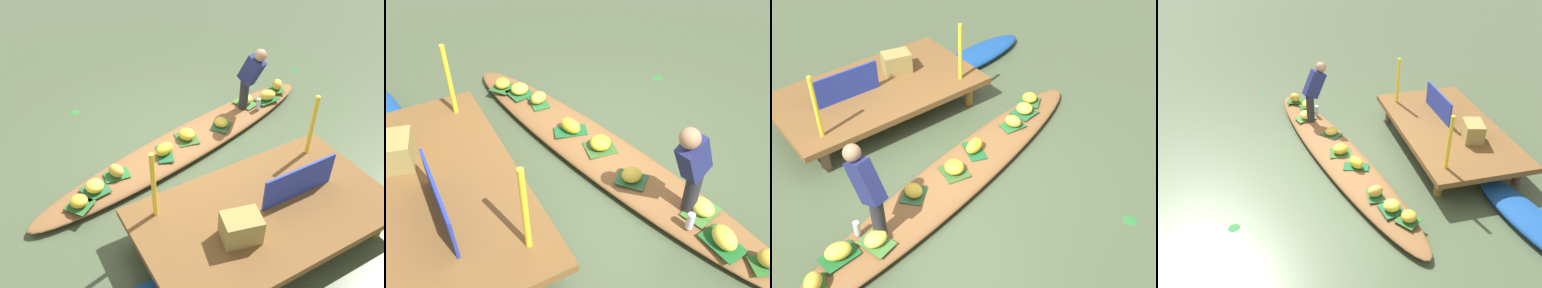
{
  "view_description": "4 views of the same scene",
  "coord_description": "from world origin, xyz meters",
  "views": [
    {
      "loc": [
        2.54,
        4.66,
        4.25
      ],
      "look_at": [
        0.09,
        0.32,
        0.32
      ],
      "focal_mm": 38.65,
      "sensor_mm": 36.0,
      "label": 1
    },
    {
      "loc": [
        -3.45,
        2.2,
        3.6
      ],
      "look_at": [
        0.11,
        0.28,
        0.28
      ],
      "focal_mm": 39.24,
      "sensor_mm": 36.0,
      "label": 2
    },
    {
      "loc": [
        -2.82,
        -3.8,
        4.58
      ],
      "look_at": [
        0.27,
        0.13,
        0.46
      ],
      "focal_mm": 44.99,
      "sensor_mm": 36.0,
      "label": 3
    },
    {
      "loc": [
        6.22,
        -1.33,
        4.41
      ],
      "look_at": [
        -0.03,
        0.2,
        0.32
      ],
      "focal_mm": 39.5,
      "sensor_mm": 36.0,
      "label": 4
    }
  ],
  "objects": [
    {
      "name": "canal_water",
      "position": [
        0.0,
        0.0,
        0.0
      ],
      "size": [
        40.0,
        40.0,
        0.0
      ],
      "primitive_type": "plane",
      "color": "#445438",
      "rests_on": "ground"
    },
    {
      "name": "dock_platform",
      "position": [
        0.04,
        2.07,
        0.41
      ],
      "size": [
        3.2,
        1.8,
        0.47
      ],
      "color": "brown",
      "rests_on": "ground"
    },
    {
      "name": "vendor_boat",
      "position": [
        0.0,
        0.0,
        0.09
      ],
      "size": [
        5.56,
        2.06,
        0.18
      ],
      "primitive_type": "ellipsoid",
      "rotation": [
        0.0,
        0.0,
        0.23
      ],
      "color": "brown",
      "rests_on": "ground"
    },
    {
      "name": "leaf_mat_0",
      "position": [
        -2.24,
        -0.51,
        0.19
      ],
      "size": [
        0.34,
        0.39,
        0.01
      ],
      "primitive_type": "cube",
      "rotation": [
        0.0,
        0.0,
        1.22
      ],
      "color": "#276324",
      "rests_on": "vendor_boat"
    },
    {
      "name": "banana_bunch_0",
      "position": [
        -2.24,
        -0.51,
        0.29
      ],
      "size": [
        0.3,
        0.29,
        0.2
      ],
      "primitive_type": "ellipsoid",
      "rotation": [
        0.0,
        0.0,
        0.75
      ],
      "color": "gold",
      "rests_on": "vendor_boat"
    },
    {
      "name": "leaf_mat_1",
      "position": [
        1.32,
        0.28,
        0.19
      ],
      "size": [
        0.38,
        0.28,
        0.01
      ],
      "primitive_type": "cube",
      "rotation": [
        0.0,
        0.0,
        3.04
      ],
      "color": "#256A31",
      "rests_on": "vendor_boat"
    },
    {
      "name": "banana_bunch_1",
      "position": [
        1.32,
        0.28,
        0.27
      ],
      "size": [
        0.26,
        0.3,
        0.17
      ],
      "primitive_type": "ellipsoid",
      "rotation": [
        0.0,
        0.0,
        5.04
      ],
      "color": "gold",
      "rests_on": "vendor_boat"
    },
    {
      "name": "leaf_mat_2",
      "position": [
        -1.85,
        -0.3,
        0.19
      ],
      "size": [
        0.45,
        0.31,
        0.01
      ],
      "primitive_type": "cube",
      "rotation": [
        0.0,
        0.0,
        0.09
      ],
      "color": "#1A5E27",
      "rests_on": "vendor_boat"
    },
    {
      "name": "banana_bunch_2",
      "position": [
        -1.85,
        -0.3,
        0.28
      ],
      "size": [
        0.34,
        0.26,
        0.19
      ],
      "primitive_type": "ellipsoid",
      "rotation": [
        0.0,
        0.0,
        2.97
      ],
      "color": "yellow",
      "rests_on": "vendor_boat"
    },
    {
      "name": "leaf_mat_3",
      "position": [
        0.01,
        0.01,
        0.19
      ],
      "size": [
        0.39,
        0.43,
        0.01
      ],
      "primitive_type": "cube",
      "rotation": [
        0.0,
        0.0,
        1.39
      ],
      "color": "#335E28",
      "rests_on": "vendor_boat"
    },
    {
      "name": "banana_bunch_3",
      "position": [
        0.01,
        0.01,
        0.27
      ],
      "size": [
        0.31,
        0.31,
        0.17
      ],
      "primitive_type": "ellipsoid",
      "rotation": [
        0.0,
        0.0,
        4.92
      ],
      "color": "yellow",
      "rests_on": "vendor_boat"
    },
    {
      "name": "leaf_mat_4",
      "position": [
        -0.66,
        -0.02,
        0.19
      ],
      "size": [
        0.44,
        0.43,
        0.01
      ],
      "primitive_type": "cube",
      "rotation": [
        0.0,
        0.0,
        0.68
      ],
      "color": "#2A5F37",
      "rests_on": "vendor_boat"
    },
    {
      "name": "banana_bunch_4",
      "position": [
        -0.66,
        -0.02,
        0.26
      ],
      "size": [
        0.22,
        0.25,
        0.15
      ],
      "primitive_type": "ellipsoid",
      "rotation": [
        0.0,
        0.0,
        4.74
      ],
      "color": "gold",
      "rests_on": "vendor_boat"
    },
    {
      "name": "leaf_mat_5",
      "position": [
        1.97,
        0.59,
        0.19
      ],
      "size": [
        0.44,
        0.44,
        0.01
      ],
      "primitive_type": "cube",
      "rotation": [
        0.0,
        0.0,
        2.2
      ],
      "color": "#2A622A",
      "rests_on": "vendor_boat"
    },
    {
      "name": "banana_bunch_5",
      "position": [
        1.97,
        0.59,
        0.26
      ],
      "size": [
        0.27,
        0.26,
        0.15
      ],
      "primitive_type": "ellipsoid",
      "rotation": [
        0.0,
        0.0,
        1.41
      ],
      "color": "gold",
      "rests_on": "vendor_boat"
    },
    {
      "name": "leaf_mat_6",
      "position": [
        -1.42,
        -0.4,
        0.19
      ],
      "size": [
        0.38,
        0.46,
        0.01
      ],
      "primitive_type": "cube",
      "rotation": [
        0.0,
        0.0,
        1.85
      ],
      "color": "#3F7632",
      "rests_on": "vendor_boat"
    },
    {
      "name": "banana_bunch_6",
      "position": [
        -1.42,
        -0.4,
        0.27
      ],
      "size": [
        0.3,
        0.24,
        0.16
      ],
      "primitive_type": "ellipsoid",
      "rotation": [
        0.0,
        0.0,
        3.23
      ],
      "color": "#F0E150",
      "rests_on": "vendor_boat"
    },
    {
      "name": "leaf_mat_7",
      "position": [
        1.69,
        0.42,
        0.19
      ],
      "size": [
        0.4,
        0.37,
        0.01
      ],
      "primitive_type": "cube",
      "rotation": [
        0.0,
        0.0,
        0.14
      ],
      "color": "#245F33",
      "rests_on": "vendor_boat"
    },
    {
      "name": "banana_bunch_7",
      "position": [
        1.69,
        0.42,
        0.27
      ],
      "size": [
        0.26,
        0.26,
        0.16
      ],
      "primitive_type": "ellipsoid",
      "rotation": [
        0.0,
        0.0,
        1.61
      ],
      "color": "yellow",
      "rests_on": "vendor_boat"
    },
    {
      "name": "leaf_mat_8",
      "position": [
        0.5,
        0.18,
        0.19
      ],
      "size": [
        0.36,
        0.48,
        0.01
      ],
      "primitive_type": "cube",
      "rotation": [
        0.0,
        0.0,
        1.25
      ],
      "color": "#1B5B2F",
      "rests_on": "vendor_boat"
    },
    {
      "name": "banana_bunch_8",
      "position": [
        0.5,
        0.18,
        0.28
      ],
      "size": [
        0.35,
        0.27,
        0.19
      ],
      "primitive_type": "ellipsoid",
      "rotation": [
        0.0,
        0.0,
        0.31
      ],
      "color": "yellow",
      "rests_on": "vendor_boat"
    },
    {
      "name": "vendor_person",
      "position": [
        -1.34,
        -0.21,
        0.87
      ],
      "size": [
        0.28,
        0.5,
        1.21
      ],
      "color": "#28282D",
      "rests_on": "vendor_boat"
    },
    {
      "name": "water_bottle",
      "position": [
        -1.53,
        -0.15,
        0.28
      ],
      "size": [
        0.08,
        0.08,
        0.2
      ],
      "primitive_type": "cylinder",
      "color": "silver",
      "rests_on": "vendor_boat"
    },
    {
      "name": "market_banner",
      "position": [
        -0.46,
        2.07,
        0.71
      ],
      "size": [
        1.09,
        0.03,
        0.47
      ],
      "primitive_type": "cube",
      "rotation": [
        0.0,
        0.0,
        0.0
      ],
      "color": "#22359D",
      "rests_on": "dock_platform"
    },
    {
      "name": "railing_post_west",
      "position": [
        -1.16,
        1.47,
        0.94
      ],
      "size": [
        0.06,
        0.06,
        0.94
      ],
      "primitive_type": "cylinder",
      "color": "yellow",
      "rests_on": "dock_platform"
    },
    {
      "name": "railing_post_east",
      "position": [
        1.24,
        1.47,
        0.94
      ],
      "size": [
        0.06,
        0.06,
        0.94
      ],
      "primitive_type": "cylinder",
      "color": "yellow",
      "rests_on": "dock_platform"
    },
    {
      "name": "produce_crate",
      "position": [
        0.56,
        2.27,
        0.64
      ],
      "size": [
        0.51,
        0.42,
        0.34
      ],
      "primitive_type": "cube",
      "rotation": [
        0.0,
        0.0,
        -0.25
      ],
      "color": "olive",
      "rests_on": "dock_platform"
    },
    {
      "name": "drifting_plant_0",
      "position": [
        -3.3,
        -1.2,
        0.0
      ],
      "size": [
        0.14,
        0.2,
        0.01
      ],
      "primitive_type": "ellipsoid",
      "rotation": [
        0.0,
        0.0,
        1.4
      ],
      "color": "#1C6F2E",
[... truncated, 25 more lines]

